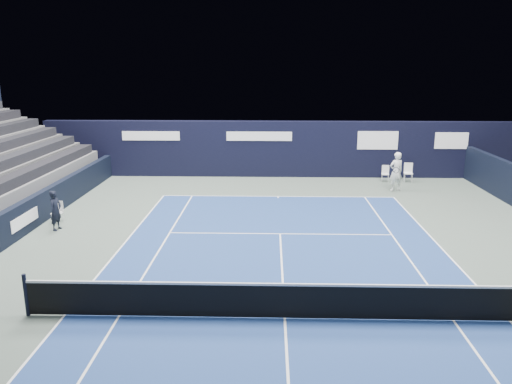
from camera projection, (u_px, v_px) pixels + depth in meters
ground at (283, 284)px, 14.20m from camera, size 48.00×48.00×0.00m
court_surface at (285, 319)px, 12.27m from camera, size 10.97×23.77×0.01m
folding_chair_back_a at (385, 171)px, 26.85m from camera, size 0.45×0.48×0.87m
folding_chair_back_b at (408, 171)px, 26.75m from camera, size 0.51×0.49×1.01m
line_judge_chair at (58, 210)px, 19.76m from camera, size 0.42×0.41×0.86m
line_judge at (56, 210)px, 18.79m from camera, size 0.48×0.62×1.52m
court_markings at (285, 318)px, 12.26m from camera, size 11.03×23.83×0.00m
tennis_net at (285, 300)px, 12.14m from camera, size 12.90×0.10×1.10m
back_sponsor_wall at (277, 149)px, 27.88m from camera, size 26.00×0.63×3.10m
side_barrier_left at (20, 220)px, 18.17m from camera, size 0.33×22.00×1.20m
tennis_player at (396, 171)px, 24.70m from camera, size 0.82×0.95×1.95m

